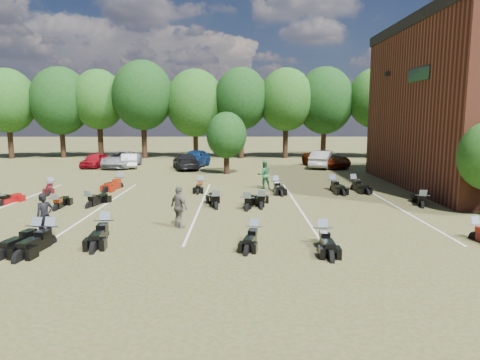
{
  "coord_description": "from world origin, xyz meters",
  "views": [
    {
      "loc": [
        -1.05,
        -18.53,
        4.54
      ],
      "look_at": [
        -0.96,
        4.0,
        1.2
      ],
      "focal_mm": 32.0,
      "sensor_mm": 36.0,
      "label": 1
    }
  ],
  "objects_px": {
    "person_black": "(45,216)",
    "motorcycle_0": "(50,245)",
    "person_grey": "(179,207)",
    "motorcycle_14": "(51,191)",
    "car_4": "(195,158)",
    "motorcycle_7": "(1,206)",
    "person_green": "(264,175)",
    "motorcycle_3": "(254,241)",
    "car_0": "(95,160)"
  },
  "relations": [
    {
      "from": "person_green",
      "to": "motorcycle_3",
      "type": "height_order",
      "value": "person_green"
    },
    {
      "from": "motorcycle_0",
      "to": "person_black",
      "type": "bearing_deg",
      "value": 127.83
    },
    {
      "from": "motorcycle_7",
      "to": "motorcycle_14",
      "type": "distance_m",
      "value": 4.43
    },
    {
      "from": "car_4",
      "to": "motorcycle_0",
      "type": "relative_size",
      "value": 1.91
    },
    {
      "from": "motorcycle_0",
      "to": "motorcycle_7",
      "type": "height_order",
      "value": "motorcycle_0"
    },
    {
      "from": "car_0",
      "to": "motorcycle_0",
      "type": "xyz_separation_m",
      "value": [
        6.17,
        -23.64,
        -0.66
      ]
    },
    {
      "from": "car_4",
      "to": "motorcycle_3",
      "type": "distance_m",
      "value": 24.01
    },
    {
      "from": "person_green",
      "to": "person_grey",
      "type": "xyz_separation_m",
      "value": [
        -4.06,
        -9.71,
        -0.03
      ]
    },
    {
      "from": "motorcycle_3",
      "to": "motorcycle_0",
      "type": "bearing_deg",
      "value": -165.47
    },
    {
      "from": "car_4",
      "to": "motorcycle_14",
      "type": "distance_m",
      "value": 14.88
    },
    {
      "from": "car_4",
      "to": "motorcycle_3",
      "type": "height_order",
      "value": "car_4"
    },
    {
      "from": "motorcycle_3",
      "to": "motorcycle_7",
      "type": "bearing_deg",
      "value": 165.01
    },
    {
      "from": "person_grey",
      "to": "person_black",
      "type": "bearing_deg",
      "value": 63.48
    },
    {
      "from": "person_grey",
      "to": "motorcycle_3",
      "type": "distance_m",
      "value": 3.71
    },
    {
      "from": "car_0",
      "to": "person_grey",
      "type": "relative_size",
      "value": 2.22
    },
    {
      "from": "person_black",
      "to": "person_green",
      "type": "height_order",
      "value": "person_green"
    },
    {
      "from": "car_4",
      "to": "person_black",
      "type": "height_order",
      "value": "person_black"
    },
    {
      "from": "car_0",
      "to": "person_green",
      "type": "bearing_deg",
      "value": -31.36
    },
    {
      "from": "person_green",
      "to": "person_black",
      "type": "bearing_deg",
      "value": 35.2
    },
    {
      "from": "car_4",
      "to": "person_green",
      "type": "xyz_separation_m",
      "value": [
        5.59,
        -11.88,
        0.1
      ]
    },
    {
      "from": "car_0",
      "to": "motorcycle_7",
      "type": "xyz_separation_m",
      "value": [
        0.69,
        -16.85,
        -0.66
      ]
    },
    {
      "from": "motorcycle_14",
      "to": "motorcycle_3",
      "type": "bearing_deg",
      "value": -59.59
    },
    {
      "from": "car_0",
      "to": "motorcycle_0",
      "type": "relative_size",
      "value": 1.58
    },
    {
      "from": "car_0",
      "to": "person_black",
      "type": "xyz_separation_m",
      "value": [
        5.68,
        -22.82,
        0.2
      ]
    },
    {
      "from": "person_black",
      "to": "motorcycle_7",
      "type": "bearing_deg",
      "value": 87.26
    },
    {
      "from": "motorcycle_0",
      "to": "motorcycle_3",
      "type": "xyz_separation_m",
      "value": [
        7.34,
        0.38,
        0.0
      ]
    },
    {
      "from": "car_0",
      "to": "motorcycle_14",
      "type": "distance_m",
      "value": 12.56
    },
    {
      "from": "car_0",
      "to": "car_4",
      "type": "height_order",
      "value": "car_4"
    },
    {
      "from": "person_green",
      "to": "person_grey",
      "type": "bearing_deg",
      "value": 50.83
    },
    {
      "from": "person_green",
      "to": "car_0",
      "type": "bearing_deg",
      "value": -54.96
    },
    {
      "from": "motorcycle_7",
      "to": "motorcycle_14",
      "type": "xyz_separation_m",
      "value": [
        0.68,
        4.38,
        0.0
      ]
    },
    {
      "from": "motorcycle_3",
      "to": "person_black",
      "type": "bearing_deg",
      "value": -171.66
    },
    {
      "from": "person_grey",
      "to": "motorcycle_0",
      "type": "xyz_separation_m",
      "value": [
        -4.33,
        -2.35,
        -0.87
      ]
    },
    {
      "from": "person_grey",
      "to": "motorcycle_14",
      "type": "height_order",
      "value": "person_grey"
    },
    {
      "from": "person_grey",
      "to": "motorcycle_7",
      "type": "height_order",
      "value": "person_grey"
    },
    {
      "from": "person_black",
      "to": "motorcycle_3",
      "type": "height_order",
      "value": "person_black"
    },
    {
      "from": "person_black",
      "to": "motorcycle_7",
      "type": "distance_m",
      "value": 7.83
    },
    {
      "from": "person_black",
      "to": "motorcycle_14",
      "type": "relative_size",
      "value": 0.81
    },
    {
      "from": "person_green",
      "to": "car_4",
      "type": "bearing_deg",
      "value": -81.28
    },
    {
      "from": "person_black",
      "to": "motorcycle_0",
      "type": "distance_m",
      "value": 1.29
    },
    {
      "from": "person_grey",
      "to": "person_green",
      "type": "bearing_deg",
      "value": -66.81
    },
    {
      "from": "car_4",
      "to": "person_green",
      "type": "relative_size",
      "value": 2.61
    },
    {
      "from": "motorcycle_14",
      "to": "motorcycle_0",
      "type": "bearing_deg",
      "value": -84.68
    },
    {
      "from": "person_grey",
      "to": "motorcycle_14",
      "type": "bearing_deg",
      "value": 1.85
    },
    {
      "from": "motorcycle_0",
      "to": "motorcycle_14",
      "type": "height_order",
      "value": "motorcycle_0"
    },
    {
      "from": "person_green",
      "to": "motorcycle_0",
      "type": "distance_m",
      "value": 14.72
    },
    {
      "from": "person_black",
      "to": "person_grey",
      "type": "bearing_deg",
      "value": -24.99
    },
    {
      "from": "car_4",
      "to": "person_grey",
      "type": "bearing_deg",
      "value": -72.86
    },
    {
      "from": "car_4",
      "to": "motorcycle_7",
      "type": "relative_size",
      "value": 2.35
    },
    {
      "from": "car_0",
      "to": "motorcycle_0",
      "type": "height_order",
      "value": "car_0"
    }
  ]
}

